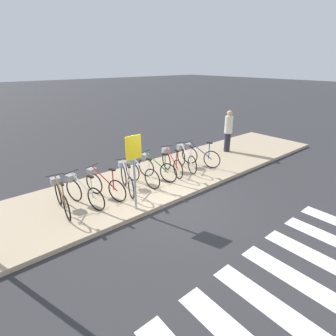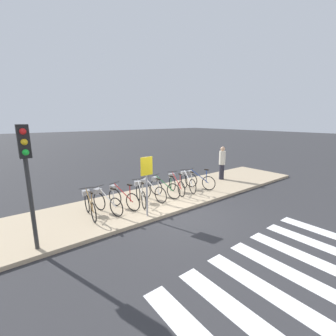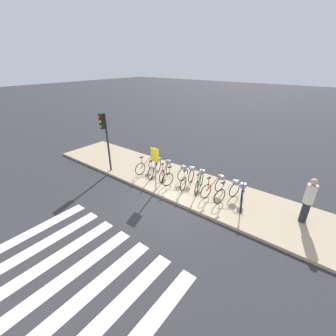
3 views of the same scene
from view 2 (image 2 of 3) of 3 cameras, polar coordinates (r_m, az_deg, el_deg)
ground_plane at (r=8.21m, az=1.96°, el=-11.72°), size 120.00×120.00×0.00m
sidewalk at (r=9.36m, az=-4.25°, el=-8.26°), size 17.27×3.14×0.12m
parked_bicycle_0 at (r=8.08m, az=-19.37°, el=-8.63°), size 0.46×1.57×0.97m
parked_bicycle_1 at (r=8.20m, az=-15.56°, el=-8.05°), size 0.58×1.53×0.97m
parked_bicycle_2 at (r=8.50m, az=-11.67°, el=-7.13°), size 0.62×1.51×0.97m
parked_bicycle_3 at (r=8.77m, az=-7.08°, el=-6.35°), size 0.62×1.52×0.97m
parked_bicycle_4 at (r=9.15m, az=-4.33°, el=-5.49°), size 0.46×1.57×0.97m
parked_bicycle_5 at (r=9.51m, az=-1.35°, el=-4.77°), size 0.60×1.52×0.97m
parked_bicycle_6 at (r=9.97m, az=1.96°, el=-3.96°), size 0.54×1.54×0.97m
parked_bicycle_7 at (r=10.39m, az=4.94°, el=-3.34°), size 0.61×1.52×0.97m
parked_bicycle_8 at (r=10.74m, az=7.59°, el=-2.88°), size 0.65×1.50×0.97m
pedestrian at (r=12.49m, az=13.57°, el=1.47°), size 0.34×0.34×1.79m
traffic_light at (r=6.09m, az=-32.32°, el=1.20°), size 0.24×0.40×3.11m
sign_post at (r=7.37m, az=-5.44°, el=-2.14°), size 0.44×0.07×2.03m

